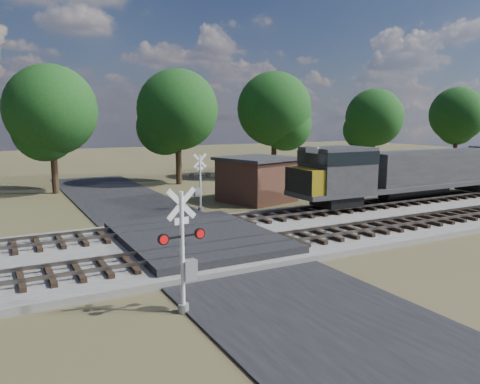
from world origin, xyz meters
TOP-DOWN VIEW (x-y plane):
  - ground at (0.00, 0.00)m, footprint 160.00×160.00m
  - ballast_bed at (10.00, 0.50)m, footprint 140.00×10.00m
  - road at (0.00, 0.00)m, footprint 7.00×60.00m
  - crossing_panel at (0.00, 0.50)m, footprint 7.00×9.00m
  - track_near at (3.12, -2.00)m, footprint 140.00×2.60m
  - track_far at (3.12, 3.00)m, footprint 140.00×2.60m
  - crossing_signal_near at (-3.44, -6.72)m, footprint 1.65×0.38m
  - crossing_signal_far at (3.55, 8.39)m, footprint 1.57×0.34m
  - equipment_shed at (8.84, 9.84)m, footprint 6.06×6.06m
  - treeline at (11.14, 20.94)m, footprint 83.76×9.67m

SIDE VIEW (x-z plane):
  - ground at x=0.00m, z-range 0.00..0.00m
  - road at x=0.00m, z-range 0.00..0.08m
  - ballast_bed at x=10.00m, z-range 0.00..0.30m
  - crossing_panel at x=0.00m, z-range 0.01..0.62m
  - track_near at x=3.12m, z-range 0.25..0.58m
  - track_far at x=3.12m, z-range 0.25..0.58m
  - crossing_signal_far at x=3.55m, z-range -0.33..3.57m
  - equipment_shed at x=8.84m, z-range 0.02..3.36m
  - crossing_signal_near at x=-3.44m, z-range -0.34..3.74m
  - treeline at x=11.14m, z-range 1.09..12.07m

